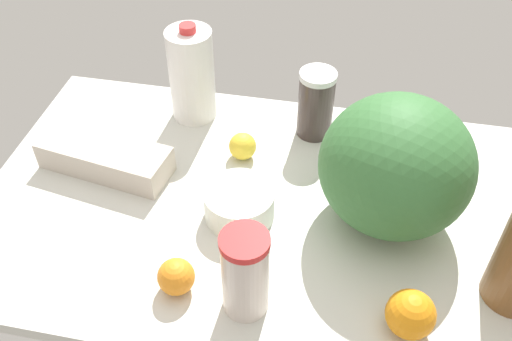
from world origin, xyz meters
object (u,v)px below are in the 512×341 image
(tumbler_cup, at_px, (245,273))
(orange_by_jug, at_px, (411,314))
(shaker_bottle, at_px, (316,104))
(milk_jug, at_px, (192,75))
(orange_loose, at_px, (176,277))
(lemon_beside_bowl, at_px, (243,146))
(watermelon, at_px, (396,166))
(mixing_bowl, at_px, (239,204))
(egg_carton, at_px, (105,157))

(tumbler_cup, height_order, orange_by_jug, tumbler_cup)
(shaker_bottle, relative_size, milk_jug, 0.68)
(shaker_bottle, relative_size, orange_loose, 2.46)
(tumbler_cup, height_order, shaker_bottle, tumbler_cup)
(shaker_bottle, relative_size, lemon_beside_bowl, 2.70)
(tumbler_cup, distance_m, lemon_beside_bowl, 0.41)
(orange_by_jug, xyz_separation_m, lemon_beside_bowl, (-0.38, 0.39, -0.01))
(milk_jug, height_order, orange_loose, milk_jug)
(tumbler_cup, relative_size, orange_loose, 2.65)
(watermelon, relative_size, lemon_beside_bowl, 4.77)
(mixing_bowl, bearing_deg, egg_carton, 165.95)
(watermelon, distance_m, shaker_bottle, 0.31)
(mixing_bowl, bearing_deg, orange_loose, -110.11)
(watermelon, bearing_deg, egg_carton, 178.18)
(watermelon, relative_size, orange_by_jug, 3.47)
(watermelon, xyz_separation_m, shaker_bottle, (-0.18, 0.24, -0.05))
(orange_by_jug, relative_size, orange_loose, 1.25)
(watermelon, relative_size, mixing_bowl, 2.07)
(tumbler_cup, xyz_separation_m, lemon_beside_bowl, (-0.09, 0.40, -0.06))
(tumbler_cup, height_order, egg_carton, tumbler_cup)
(mixing_bowl, bearing_deg, tumbler_cup, -74.55)
(tumbler_cup, bearing_deg, mixing_bowl, 105.45)
(tumbler_cup, distance_m, egg_carton, 0.49)
(watermelon, bearing_deg, lemon_beside_bowl, 160.25)
(watermelon, height_order, mixing_bowl, watermelon)
(watermelon, relative_size, shaker_bottle, 1.76)
(tumbler_cup, xyz_separation_m, mixing_bowl, (-0.06, 0.21, -0.06))
(watermelon, height_order, orange_by_jug, watermelon)
(mixing_bowl, distance_m, milk_jug, 0.38)
(egg_carton, distance_m, milk_jug, 0.29)
(tumbler_cup, height_order, lemon_beside_bowl, tumbler_cup)
(milk_jug, relative_size, lemon_beside_bowl, 3.96)
(egg_carton, bearing_deg, orange_loose, -38.79)
(egg_carton, relative_size, milk_jug, 1.19)
(orange_by_jug, height_order, lemon_beside_bowl, orange_by_jug)
(milk_jug, height_order, orange_by_jug, milk_jug)
(egg_carton, bearing_deg, lemon_beside_bowl, 28.08)
(tumbler_cup, bearing_deg, lemon_beside_bowl, 103.03)
(egg_carton, bearing_deg, orange_by_jug, -13.60)
(mixing_bowl, distance_m, orange_loose, 0.22)
(egg_carton, height_order, lemon_beside_bowl, egg_carton)
(orange_by_jug, bearing_deg, egg_carton, 156.99)
(egg_carton, xyz_separation_m, milk_jug, (0.14, 0.24, 0.09))
(shaker_bottle, bearing_deg, milk_jug, 177.35)
(orange_loose, bearing_deg, watermelon, 35.18)
(watermelon, height_order, shaker_bottle, watermelon)
(milk_jug, bearing_deg, orange_by_jug, -44.42)
(orange_loose, bearing_deg, shaker_bottle, 69.14)
(orange_loose, bearing_deg, egg_carton, 131.80)
(milk_jug, bearing_deg, orange_loose, -77.82)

